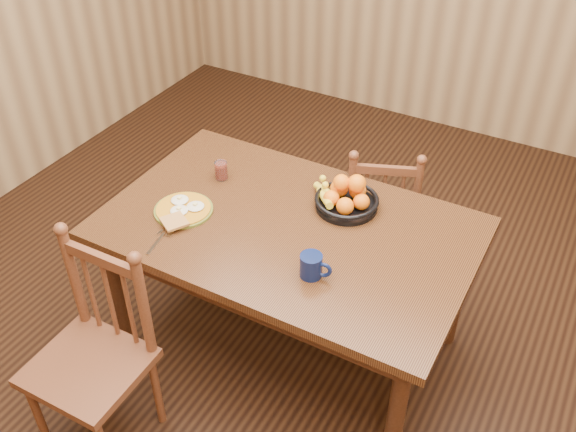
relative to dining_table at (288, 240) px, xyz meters
The scene contains 10 objects.
room 0.68m from the dining_table, ahead, with size 4.52×5.02×2.72m.
dining_table is the anchor object (origin of this frame).
chair_far 0.74m from the dining_table, 75.12° to the left, with size 0.50×0.49×0.86m.
chair_near 0.94m from the dining_table, 118.96° to the right, with size 0.44×0.42×0.95m.
breakfast_plate 0.49m from the dining_table, 162.44° to the right, with size 0.26×0.31×0.04m.
fork 0.55m from the dining_table, 139.90° to the right, with size 0.05×0.18×0.00m.
spoon 0.52m from the dining_table, 154.62° to the right, with size 0.04×0.16×0.01m.
coffee_mug 0.36m from the dining_table, 44.56° to the right, with size 0.13×0.09×0.10m.
juice_glass 0.50m from the dining_table, 160.45° to the left, with size 0.06×0.06×0.09m.
fruit_bowl 0.32m from the dining_table, 56.16° to the left, with size 0.32×0.29×0.17m.
Camera 1 is at (1.05, -1.90, 2.49)m, focal length 40.00 mm.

